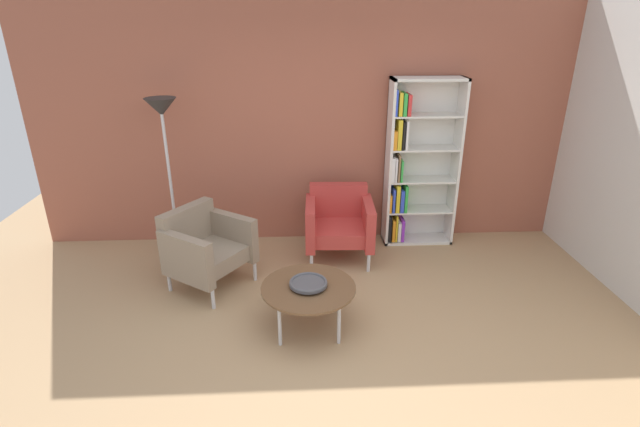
{
  "coord_description": "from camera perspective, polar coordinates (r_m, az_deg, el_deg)",
  "views": [
    {
      "loc": [
        -0.26,
        -2.86,
        2.5
      ],
      "look_at": [
        -0.07,
        0.84,
        0.95
      ],
      "focal_mm": 26.66,
      "sensor_mm": 36.0,
      "label": 1
    }
  ],
  "objects": [
    {
      "name": "coffee_table_low",
      "position": [
        4.04,
        -1.4,
        -9.11
      ],
      "size": [
        0.8,
        0.8,
        0.4
      ],
      "color": "brown",
      "rests_on": "ground_plane"
    },
    {
      "name": "brick_back_panel",
      "position": [
        5.43,
        -0.08,
        11.53
      ],
      "size": [
        6.4,
        0.12,
        2.9
      ],
      "primitive_type": "cube",
      "color": "#9E5642",
      "rests_on": "ground_plane"
    },
    {
      "name": "floor_lamp_torchiere",
      "position": [
        5.18,
        -18.28,
        9.85
      ],
      "size": [
        0.32,
        0.32,
        1.74
      ],
      "color": "silver",
      "rests_on": "ground_plane"
    },
    {
      "name": "ground_plane",
      "position": [
        3.81,
        1.84,
        -18.34
      ],
      "size": [
        8.32,
        8.32,
        0.0
      ],
      "primitive_type": "plane",
      "color": "tan"
    },
    {
      "name": "decorative_bowl",
      "position": [
        4.01,
        -1.41,
        -8.33
      ],
      "size": [
        0.32,
        0.32,
        0.05
      ],
      "color": "#4C4C51",
      "rests_on": "coffee_table_low"
    },
    {
      "name": "bookshelf_tall",
      "position": [
        5.51,
        11.2,
        5.56
      ],
      "size": [
        0.8,
        0.3,
        1.9
      ],
      "color": "silver",
      "rests_on": "ground_plane"
    },
    {
      "name": "armchair_corner_red",
      "position": [
        5.19,
        2.29,
        -1.02
      ],
      "size": [
        0.74,
        0.69,
        0.78
      ],
      "rotation": [
        0.0,
        0.0,
        -0.04
      ],
      "color": "#B73833",
      "rests_on": "ground_plane"
    },
    {
      "name": "armchair_near_window",
      "position": [
        4.78,
        -13.6,
        -3.86
      ],
      "size": [
        0.93,
        0.95,
        0.78
      ],
      "rotation": [
        0.0,
        0.0,
        0.96
      ],
      "color": "gray",
      "rests_on": "ground_plane"
    }
  ]
}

